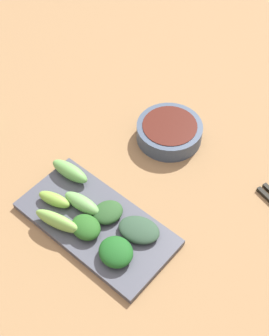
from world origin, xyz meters
name	(u,v)px	position (x,y,z in m)	size (l,w,h in m)	color
tabletop	(130,197)	(0.00, 0.00, 0.01)	(2.10, 2.10, 0.02)	olive
sauce_bowl	(169,131)	(-0.16, -0.03, 0.04)	(0.13, 0.13, 0.04)	#37475B
serving_plate	(95,222)	(0.09, 0.00, 0.03)	(0.14, 0.28, 0.01)	#444852
broccoli_stalk_0	(70,171)	(0.05, -0.11, 0.05)	(0.03, 0.08, 0.03)	#62A24F
broccoli_leafy_1	(87,228)	(0.12, 0.00, 0.04)	(0.05, 0.06, 0.02)	#24581E
broccoli_leafy_2	(139,230)	(0.06, 0.07, 0.04)	(0.05, 0.07, 0.02)	#2A4732
broccoli_leafy_3	(116,252)	(0.12, 0.07, 0.05)	(0.06, 0.06, 0.03)	#1A541D
broccoli_stalk_4	(82,203)	(0.08, -0.04, 0.04)	(0.03, 0.08, 0.03)	#66A255
broccoli_leafy_5	(108,212)	(0.07, 0.01, 0.04)	(0.06, 0.05, 0.02)	#264C24
broccoli_stalk_6	(58,221)	(0.14, -0.04, 0.05)	(0.02, 0.09, 0.03)	#77AC4B
broccoli_stalk_7	(54,199)	(0.11, -0.08, 0.04)	(0.02, 0.06, 0.02)	#79A93E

